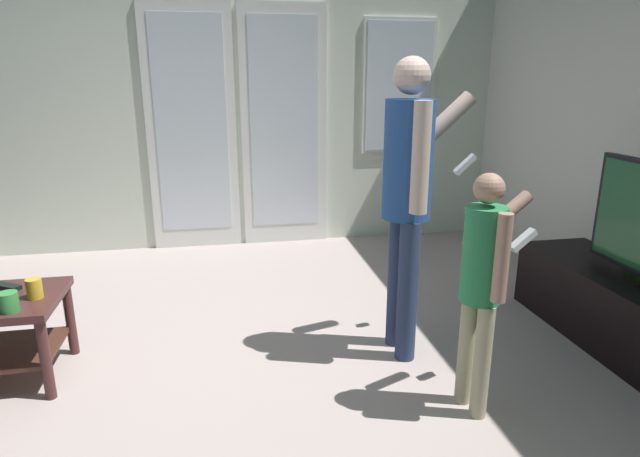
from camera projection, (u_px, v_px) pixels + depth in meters
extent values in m
cube|color=#B4A29D|center=(188.00, 402.00, 2.49)|extent=(5.48, 4.98, 0.02)
cube|color=silver|center=(193.00, 97.00, 4.45)|extent=(5.48, 0.06, 2.61)
cube|color=white|center=(192.00, 132.00, 4.48)|extent=(0.76, 0.02, 2.11)
cube|color=silver|center=(191.00, 126.00, 4.46)|extent=(0.60, 0.01, 1.81)
cube|color=white|center=(284.00, 130.00, 4.62)|extent=(0.76, 0.02, 2.11)
cube|color=silver|center=(284.00, 124.00, 4.60)|extent=(0.60, 0.01, 1.81)
cube|color=white|center=(399.00, 87.00, 4.71)|extent=(0.67, 0.02, 1.17)
cube|color=silver|center=(399.00, 87.00, 4.69)|extent=(0.61, 0.01, 1.11)
cylinder|color=#452322|center=(46.00, 360.00, 2.45)|extent=(0.05, 0.05, 0.40)
cylinder|color=#452322|center=(70.00, 320.00, 2.85)|extent=(0.05, 0.05, 0.40)
cylinder|color=navy|center=(407.00, 292.00, 2.76)|extent=(0.11, 0.11, 0.77)
cylinder|color=navy|center=(397.00, 281.00, 2.91)|extent=(0.11, 0.11, 0.77)
cylinder|color=#264D92|center=(408.00, 160.00, 2.65)|extent=(0.25, 0.25, 0.60)
sphere|color=beige|center=(412.00, 75.00, 2.53)|extent=(0.18, 0.18, 0.18)
cylinder|color=beige|center=(421.00, 158.00, 2.48)|extent=(0.09, 0.09, 0.53)
cylinder|color=beige|center=(433.00, 132.00, 2.81)|extent=(0.45, 0.09, 0.42)
cube|color=white|center=(465.00, 164.00, 2.89)|extent=(0.12, 0.04, 0.12)
cylinder|color=tan|center=(482.00, 362.00, 2.30)|extent=(0.07, 0.07, 0.54)
cylinder|color=tan|center=(466.00, 350.00, 2.40)|extent=(0.07, 0.07, 0.54)
cylinder|color=#2C864E|center=(483.00, 255.00, 2.22)|extent=(0.17, 0.17, 0.42)
sphere|color=tan|center=(489.00, 188.00, 2.14)|extent=(0.13, 0.13, 0.13)
cylinder|color=tan|center=(502.00, 258.00, 2.11)|extent=(0.06, 0.06, 0.37)
cylinder|color=tan|center=(498.00, 221.00, 2.35)|extent=(0.35, 0.12, 0.26)
cube|color=white|center=(523.00, 240.00, 2.43)|extent=(0.14, 0.06, 0.10)
cylinder|color=gold|center=(34.00, 289.00, 2.53)|extent=(0.07, 0.07, 0.10)
cylinder|color=#388F42|center=(9.00, 302.00, 2.38)|extent=(0.08, 0.08, 0.09)
cube|color=black|center=(6.00, 286.00, 2.65)|extent=(0.17, 0.13, 0.02)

